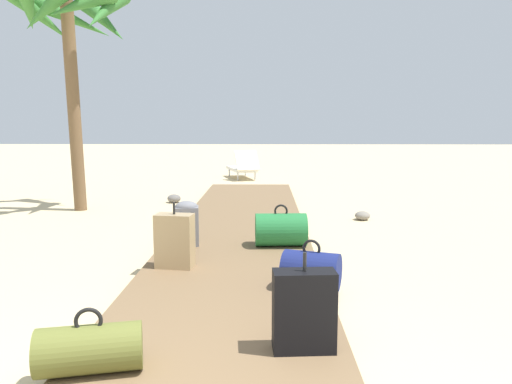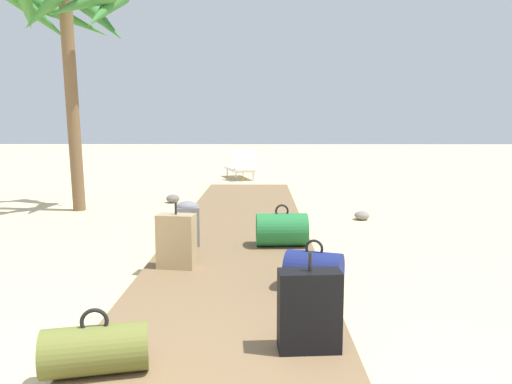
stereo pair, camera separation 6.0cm
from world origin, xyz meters
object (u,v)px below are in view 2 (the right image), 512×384
backpack_grey (188,222)px  duffel_bag_olive (96,349)px  lounge_chair (241,167)px  suitcase_black (309,311)px  duffel_bag_navy (314,270)px  duffel_bag_green (282,230)px  palm_tree_far_left (67,23)px  suitcase_tan (176,241)px

backpack_grey → duffel_bag_olive: size_ratio=0.82×
lounge_chair → suitcase_black: bearing=-85.4°
duffel_bag_navy → duffel_bag_olive: size_ratio=0.88×
duffel_bag_green → suitcase_black: size_ratio=0.96×
duffel_bag_olive → lounge_chair: (0.42, 10.98, 0.10)m
suitcase_black → palm_tree_far_left: (-3.58, 5.61, 2.86)m
duffel_bag_olive → lounge_chair: bearing=87.8°
suitcase_tan → duffel_bag_navy: 1.48m
suitcase_tan → duffel_bag_olive: suitcase_tan is taller
duffel_bag_green → backpack_grey: bearing=179.4°
suitcase_black → duffel_bag_green: bearing=91.3°
suitcase_tan → duffel_bag_green: size_ratio=1.07×
palm_tree_far_left → suitcase_tan: bearing=-57.3°
lounge_chair → duffel_bag_navy: bearing=-83.8°
suitcase_tan → lounge_chair: (0.31, 8.81, -0.03)m
palm_tree_far_left → duffel_bag_navy: bearing=-49.7°
backpack_grey → suitcase_tan: bearing=-88.6°
suitcase_tan → palm_tree_far_left: bearing=122.7°
duffel_bag_green → duffel_bag_olive: bearing=-111.6°
lounge_chair → duffel_bag_olive: bearing=-92.2°
backpack_grey → palm_tree_far_left: palm_tree_far_left is taller
duffel_bag_navy → suitcase_black: (-0.16, -1.21, 0.09)m
duffel_bag_green → lounge_chair: bearing=95.8°
suitcase_tan → palm_tree_far_left: 5.29m
backpack_grey → duffel_bag_olive: backpack_grey is taller
duffel_bag_olive → suitcase_black: size_ratio=1.00×
suitcase_tan → suitcase_black: bearing=-57.8°
suitcase_tan → duffel_bag_navy: bearing=-26.1°
suitcase_black → lounge_chair: (-0.86, 10.66, -0.02)m
lounge_chair → duffel_bag_green: bearing=-84.2°
backpack_grey → duffel_bag_olive: bearing=-91.7°
duffel_bag_navy → duffel_bag_olive: 2.10m
duffel_bag_navy → duffel_bag_green: bearing=98.0°
backpack_grey → palm_tree_far_left: bearing=130.2°
lounge_chair → suitcase_tan: bearing=-92.0°
duffel_bag_green → suitcase_black: suitcase_black is taller
duffel_bag_green → palm_tree_far_left: bearing=141.2°
duffel_bag_navy → suitcase_black: 1.22m
palm_tree_far_left → lounge_chair: size_ratio=2.40×
suitcase_tan → lounge_chair: 8.81m
duffel_bag_navy → suitcase_black: size_ratio=0.88×
duffel_bag_navy → duffel_bag_green: (-0.22, 1.57, 0.03)m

